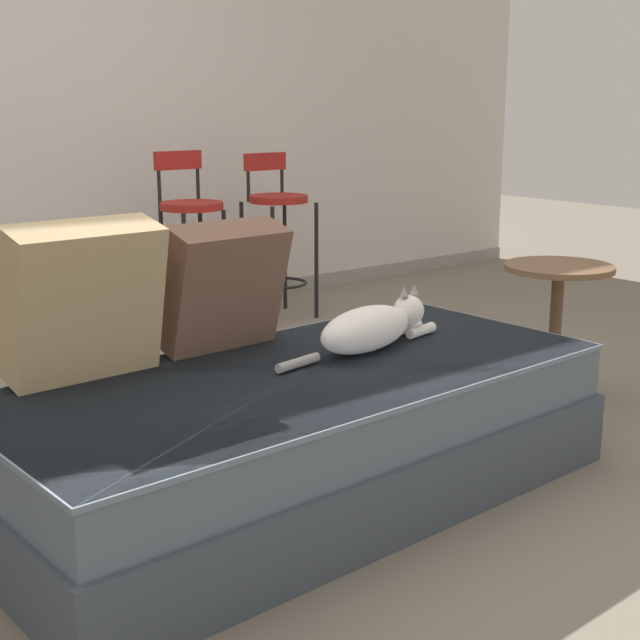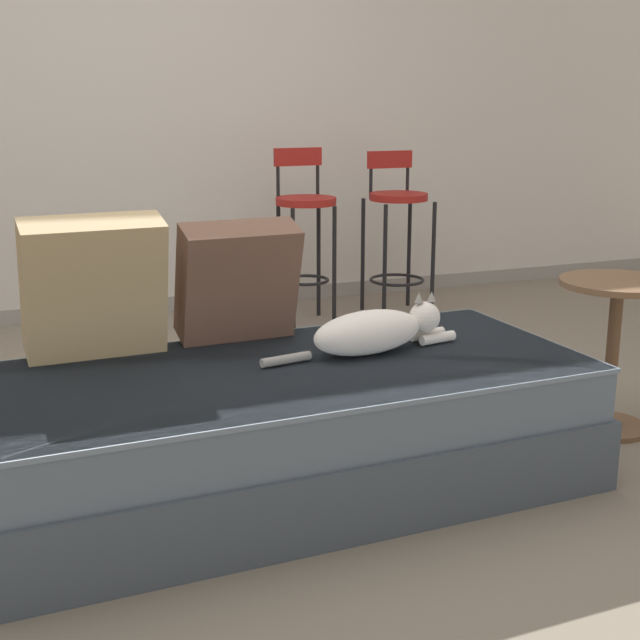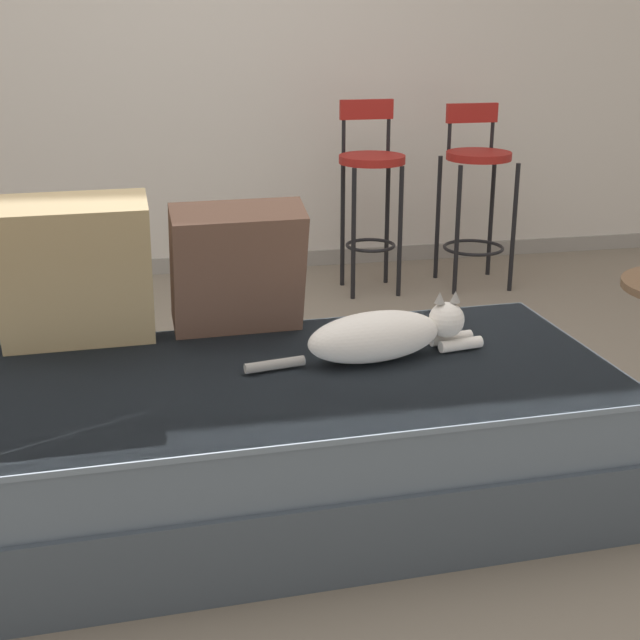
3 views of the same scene
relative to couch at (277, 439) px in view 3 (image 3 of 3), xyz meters
name	(u,v)px [view 3 (image 3 of 3)]	position (x,y,z in m)	size (l,w,h in m)	color
ground_plane	(260,443)	(0.00, 0.40, -0.22)	(16.00, 16.00, 0.00)	slate
wall_back_panel	(196,33)	(0.00, 2.65, 1.08)	(8.00, 0.10, 2.60)	silver
wall_baseboard_trim	(207,264)	(0.00, 2.60, -0.17)	(8.00, 0.02, 0.09)	gray
couch	(277,439)	(0.00, 0.00, 0.00)	(2.03, 0.99, 0.42)	#44505B
throw_pillow_corner	(74,272)	(-0.56, 0.34, 0.45)	(0.47, 0.28, 0.48)	tan
throw_pillow_middle	(238,269)	(-0.06, 0.36, 0.43)	(0.42, 0.27, 0.44)	brown
cat	(384,335)	(0.33, 0.05, 0.28)	(0.74, 0.24, 0.19)	white
bar_stool_near_window	(371,180)	(0.82, 2.07, 0.38)	(0.34, 0.34, 0.98)	black
bar_stool_by_doorway	(476,183)	(1.40, 2.07, 0.34)	(0.34, 0.34, 0.95)	black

